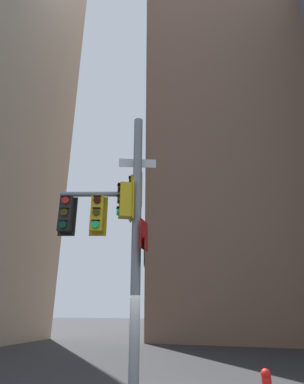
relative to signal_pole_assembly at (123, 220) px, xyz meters
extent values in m
cube|color=brown|center=(3.39, 20.01, 22.30)|extent=(13.87, 13.87, 53.82)
cylinder|color=gray|center=(0.54, -0.35, -0.75)|extent=(0.26, 0.26, 7.73)
cylinder|color=gray|center=(-0.08, 1.17, 1.78)|extent=(1.36, 3.10, 0.14)
cylinder|color=gray|center=(-0.52, -0.65, 0.64)|extent=(2.15, 0.74, 0.14)
cube|color=gold|center=(0.28, 0.79, 1.18)|extent=(0.21, 0.46, 1.14)
cube|color=gold|center=(0.11, 0.72, 1.18)|extent=(0.44, 0.44, 1.00)
cylinder|color=#360605|center=(-0.08, 0.64, 1.53)|extent=(0.13, 0.21, 0.20)
cube|color=black|center=(-0.08, 0.64, 1.65)|extent=(0.15, 0.23, 0.02)
cylinder|color=#3C2C06|center=(-0.08, 0.64, 1.18)|extent=(0.13, 0.21, 0.20)
cube|color=black|center=(-0.08, 0.64, 1.30)|extent=(0.15, 0.23, 0.02)
cylinder|color=#19C672|center=(-0.08, 0.64, 0.83)|extent=(0.13, 0.21, 0.20)
cube|color=black|center=(-0.08, 0.64, 0.95)|extent=(0.15, 0.23, 0.02)
cube|color=yellow|center=(-0.39, 2.47, 1.18)|extent=(0.21, 0.46, 1.14)
cube|color=yellow|center=(-0.57, 2.39, 1.18)|extent=(0.44, 0.44, 1.00)
cylinder|color=#360605|center=(-0.75, 2.32, 1.53)|extent=(0.13, 0.21, 0.20)
cube|color=black|center=(-0.76, 2.32, 1.65)|extent=(0.15, 0.23, 0.02)
cylinder|color=#3C2C06|center=(-0.75, 2.32, 1.18)|extent=(0.13, 0.21, 0.20)
cube|color=black|center=(-0.76, 2.32, 1.30)|extent=(0.15, 0.23, 0.02)
cylinder|color=#19C672|center=(-0.75, 2.32, 0.83)|extent=(0.13, 0.21, 0.20)
cube|color=black|center=(-0.76, 2.32, 0.95)|extent=(0.15, 0.23, 0.02)
cube|color=gold|center=(-0.57, -0.47, 0.04)|extent=(0.47, 0.16, 1.14)
cube|color=gold|center=(-0.52, -0.65, 0.04)|extent=(0.42, 0.42, 1.00)
cylinder|color=#360605|center=(-0.46, -0.85, 0.39)|extent=(0.21, 0.11, 0.20)
cube|color=black|center=(-0.46, -0.85, 0.51)|extent=(0.23, 0.13, 0.02)
cylinder|color=#3C2C06|center=(-0.46, -0.85, 0.04)|extent=(0.21, 0.11, 0.20)
cube|color=black|center=(-0.46, -0.85, 0.16)|extent=(0.23, 0.13, 0.02)
cylinder|color=#19C672|center=(-0.46, -0.85, -0.31)|extent=(0.21, 0.11, 0.20)
cube|color=black|center=(-0.46, -0.85, -0.19)|extent=(0.23, 0.13, 0.02)
cube|color=black|center=(-1.42, -0.71, 0.04)|extent=(0.47, 0.16, 1.14)
cube|color=black|center=(-1.36, -0.90, 0.04)|extent=(0.42, 0.42, 1.00)
cylinder|color=red|center=(-1.31, -1.09, 0.39)|extent=(0.21, 0.11, 0.20)
cube|color=black|center=(-1.31, -1.09, 0.51)|extent=(0.23, 0.13, 0.02)
cylinder|color=#3C2C06|center=(-1.31, -1.09, 0.04)|extent=(0.21, 0.11, 0.20)
cube|color=black|center=(-1.31, -1.09, 0.16)|extent=(0.23, 0.13, 0.02)
cylinder|color=#06311C|center=(-1.31, -1.09, -0.31)|extent=(0.21, 0.11, 0.20)
cube|color=black|center=(-1.31, -1.09, -0.19)|extent=(0.23, 0.13, 0.02)
cube|color=gold|center=(0.42, -0.42, 0.42)|extent=(0.26, 0.44, 1.14)
cube|color=gold|center=(0.25, -0.51, 0.42)|extent=(0.46, 0.46, 1.00)
cylinder|color=#360605|center=(0.07, -0.60, 0.77)|extent=(0.15, 0.20, 0.20)
cube|color=black|center=(0.07, -0.61, 0.89)|extent=(0.17, 0.23, 0.02)
cylinder|color=#3C2C06|center=(0.07, -0.60, 0.42)|extent=(0.15, 0.20, 0.20)
cube|color=black|center=(0.07, -0.61, 0.54)|extent=(0.17, 0.23, 0.02)
cylinder|color=#19C672|center=(0.07, -0.60, 0.07)|extent=(0.15, 0.20, 0.20)
cube|color=black|center=(0.07, -0.61, 0.19)|extent=(0.17, 0.23, 0.02)
cube|color=white|center=(0.42, -0.02, 1.79)|extent=(1.08, 0.42, 0.28)
cube|color=#19479E|center=(0.42, -0.02, 1.79)|extent=(1.04, 0.40, 0.24)
cube|color=red|center=(0.76, -0.35, -0.57)|extent=(0.02, 0.64, 0.80)
cube|color=white|center=(0.76, -0.35, -0.57)|extent=(0.01, 0.60, 0.76)
cube|color=black|center=(0.75, -0.29, -1.02)|extent=(0.19, 0.58, 0.72)
cube|color=white|center=(0.75, -0.29, -1.02)|extent=(0.17, 0.54, 0.68)
sphere|color=red|center=(3.50, 0.56, -3.86)|extent=(0.23, 0.23, 0.23)
camera|label=1|loc=(3.26, -8.05, -2.40)|focal=28.46mm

